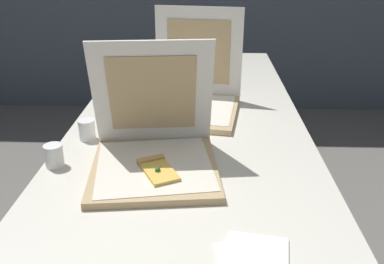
{
  "coord_description": "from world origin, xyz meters",
  "views": [
    {
      "loc": [
        0.06,
        -0.78,
        1.36
      ],
      "look_at": [
        0.02,
        0.47,
        0.79
      ],
      "focal_mm": 38.71,
      "sensor_mm": 36.0,
      "label": 1
    }
  ],
  "objects_px": {
    "table": "(188,138)",
    "napkin_pile": "(253,257)",
    "cup_white_near_center": "(87,130)",
    "cup_white_far": "(145,87)",
    "pizza_box_middle": "(192,97)",
    "pizza_box_front": "(154,152)",
    "cup_white_near_left": "(54,156)",
    "cup_white_mid": "(108,114)"
  },
  "relations": [
    {
      "from": "pizza_box_front",
      "to": "cup_white_far",
      "type": "distance_m",
      "value": 0.69
    },
    {
      "from": "cup_white_near_center",
      "to": "napkin_pile",
      "type": "bearing_deg",
      "value": -48.4
    },
    {
      "from": "cup_white_mid",
      "to": "napkin_pile",
      "type": "relative_size",
      "value": 0.41
    },
    {
      "from": "cup_white_mid",
      "to": "cup_white_far",
      "type": "height_order",
      "value": "same"
    },
    {
      "from": "cup_white_near_left",
      "to": "napkin_pile",
      "type": "bearing_deg",
      "value": -34.48
    },
    {
      "from": "cup_white_near_center",
      "to": "cup_white_far",
      "type": "relative_size",
      "value": 1.0
    },
    {
      "from": "cup_white_far",
      "to": "pizza_box_front",
      "type": "bearing_deg",
      "value": -79.77
    },
    {
      "from": "cup_white_near_center",
      "to": "cup_white_mid",
      "type": "height_order",
      "value": "same"
    },
    {
      "from": "pizza_box_front",
      "to": "pizza_box_middle",
      "type": "height_order",
      "value": "pizza_box_middle"
    },
    {
      "from": "table",
      "to": "pizza_box_middle",
      "type": "xyz_separation_m",
      "value": [
        0.01,
        0.18,
        0.1
      ]
    },
    {
      "from": "pizza_box_middle",
      "to": "cup_white_near_left",
      "type": "height_order",
      "value": "pizza_box_middle"
    },
    {
      "from": "pizza_box_front",
      "to": "cup_white_far",
      "type": "height_order",
      "value": "pizza_box_front"
    },
    {
      "from": "table",
      "to": "napkin_pile",
      "type": "distance_m",
      "value": 0.73
    },
    {
      "from": "table",
      "to": "cup_white_mid",
      "type": "distance_m",
      "value": 0.32
    },
    {
      "from": "cup_white_mid",
      "to": "cup_white_near_left",
      "type": "height_order",
      "value": "same"
    },
    {
      "from": "napkin_pile",
      "to": "pizza_box_front",
      "type": "bearing_deg",
      "value": 123.72
    },
    {
      "from": "table",
      "to": "napkin_pile",
      "type": "relative_size",
      "value": 13.23
    },
    {
      "from": "cup_white_mid",
      "to": "table",
      "type": "bearing_deg",
      "value": -5.71
    },
    {
      "from": "pizza_box_front",
      "to": "cup_white_near_left",
      "type": "xyz_separation_m",
      "value": [
        -0.31,
        -0.0,
        -0.02
      ]
    },
    {
      "from": "pizza_box_middle",
      "to": "cup_white_near_left",
      "type": "distance_m",
      "value": 0.64
    },
    {
      "from": "cup_white_near_center",
      "to": "cup_white_far",
      "type": "height_order",
      "value": "same"
    },
    {
      "from": "cup_white_far",
      "to": "cup_white_near_center",
      "type": "bearing_deg",
      "value": -106.11
    },
    {
      "from": "table",
      "to": "pizza_box_middle",
      "type": "height_order",
      "value": "pizza_box_middle"
    },
    {
      "from": "cup_white_far",
      "to": "cup_white_near_left",
      "type": "bearing_deg",
      "value": -105.51
    },
    {
      "from": "cup_white_near_left",
      "to": "napkin_pile",
      "type": "relative_size",
      "value": 0.41
    },
    {
      "from": "pizza_box_middle",
      "to": "napkin_pile",
      "type": "bearing_deg",
      "value": -70.99
    },
    {
      "from": "table",
      "to": "cup_white_far",
      "type": "relative_size",
      "value": 32.42
    },
    {
      "from": "napkin_pile",
      "to": "cup_white_near_left",
      "type": "bearing_deg",
      "value": 145.52
    },
    {
      "from": "pizza_box_middle",
      "to": "cup_white_mid",
      "type": "height_order",
      "value": "pizza_box_middle"
    },
    {
      "from": "pizza_box_front",
      "to": "napkin_pile",
      "type": "distance_m",
      "value": 0.48
    },
    {
      "from": "pizza_box_front",
      "to": "pizza_box_middle",
      "type": "xyz_separation_m",
      "value": [
        0.1,
        0.49,
        0.0
      ]
    },
    {
      "from": "table",
      "to": "cup_white_near_left",
      "type": "relative_size",
      "value": 32.42
    },
    {
      "from": "pizza_box_front",
      "to": "cup_white_far",
      "type": "relative_size",
      "value": 5.77
    },
    {
      "from": "pizza_box_middle",
      "to": "cup_white_mid",
      "type": "bearing_deg",
      "value": -146.65
    },
    {
      "from": "cup_white_near_center",
      "to": "cup_white_far",
      "type": "xyz_separation_m",
      "value": [
        0.14,
        0.48,
        0.0
      ]
    },
    {
      "from": "cup_white_far",
      "to": "cup_white_mid",
      "type": "bearing_deg",
      "value": -106.17
    },
    {
      "from": "cup_white_far",
      "to": "table",
      "type": "bearing_deg",
      "value": -59.77
    },
    {
      "from": "pizza_box_middle",
      "to": "cup_white_far",
      "type": "xyz_separation_m",
      "value": [
        -0.22,
        0.19,
        -0.02
      ]
    },
    {
      "from": "table",
      "to": "pizza_box_front",
      "type": "distance_m",
      "value": 0.34
    },
    {
      "from": "pizza_box_front",
      "to": "cup_white_mid",
      "type": "bearing_deg",
      "value": 116.26
    },
    {
      "from": "pizza_box_middle",
      "to": "table",
      "type": "bearing_deg",
      "value": -84.38
    },
    {
      "from": "cup_white_far",
      "to": "cup_white_near_left",
      "type": "xyz_separation_m",
      "value": [
        -0.19,
        -0.68,
        0.0
      ]
    }
  ]
}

